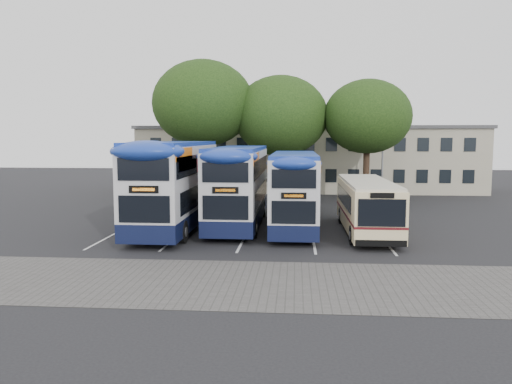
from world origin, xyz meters
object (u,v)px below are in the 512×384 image
object	(u,v)px
tree_mid	(281,116)
bus_single	(366,203)
tree_right	(367,117)
bus_dd_mid	(239,182)
bus_dd_right	(294,187)
bus_dd_left	(176,181)
lamp_post	(383,138)
tree_left	(203,103)

from	to	relation	value
tree_mid	bus_single	size ratio (longest dim) A/B	1.05
tree_right	tree_mid	bearing A→B (deg)	174.95
bus_dd_mid	bus_single	bearing A→B (deg)	-12.84
bus_dd_right	tree_right	bearing A→B (deg)	64.65
bus_dd_left	bus_dd_right	distance (m)	6.65
tree_right	bus_dd_mid	xyz separation A→B (m)	(-8.80, -11.05, -4.20)
lamp_post	bus_dd_right	distance (m)	16.17
bus_dd_right	lamp_post	bearing A→B (deg)	62.99
lamp_post	bus_dd_mid	xyz separation A→B (m)	(-10.44, -13.44, -2.57)
bus_single	lamp_post	bearing A→B (deg)	77.46
tree_right	bus_dd_left	world-z (taller)	tree_right
lamp_post	tree_right	xyz separation A→B (m)	(-1.64, -2.39, 1.64)
tree_right	bus_dd_right	xyz separation A→B (m)	(-5.60, -11.81, -4.38)
bus_dd_mid	lamp_post	bearing A→B (deg)	52.14
tree_left	bus_dd_left	world-z (taller)	tree_left
tree_left	bus_dd_left	bearing A→B (deg)	-86.75
bus_dd_mid	bus_single	distance (m)	7.34
tree_left	bus_dd_mid	bearing A→B (deg)	-69.75
lamp_post	bus_dd_mid	bearing A→B (deg)	-127.86
bus_dd_right	bus_dd_mid	bearing A→B (deg)	166.61
tree_mid	bus_dd_right	xyz separation A→B (m)	(1.17, -12.41, -4.48)
bus_single	tree_right	bearing A→B (deg)	82.33
bus_dd_mid	bus_dd_left	bearing A→B (deg)	-159.74
tree_right	bus_single	distance (m)	13.77
bus_dd_mid	bus_dd_right	bearing A→B (deg)	-13.39
tree_mid	tree_right	bearing A→B (deg)	-5.05
bus_dd_left	bus_dd_mid	size ratio (longest dim) A/B	1.07
bus_dd_left	bus_dd_right	size ratio (longest dim) A/B	1.15
bus_dd_left	bus_single	bearing A→B (deg)	-1.95
tree_left	tree_mid	size ratio (longest dim) A/B	1.12
lamp_post	bus_single	world-z (taller)	lamp_post
bus_dd_mid	bus_dd_right	size ratio (longest dim) A/B	1.08
lamp_post	tree_mid	world-z (taller)	tree_mid
tree_left	tree_right	bearing A→B (deg)	-0.50
lamp_post	bus_dd_left	distance (m)	20.34
bus_dd_right	bus_single	size ratio (longest dim) A/B	1.07
lamp_post	tree_right	world-z (taller)	tree_right
tree_right	bus_single	bearing A→B (deg)	-97.67
bus_dd_left	bus_single	world-z (taller)	bus_dd_left
tree_right	bus_dd_left	size ratio (longest dim) A/B	0.82
lamp_post	bus_dd_right	bearing A→B (deg)	-117.01
tree_mid	tree_right	world-z (taller)	tree_mid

